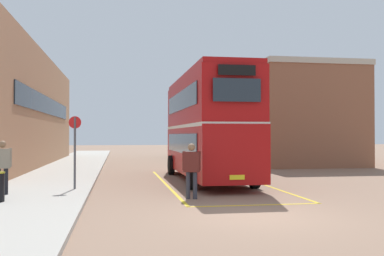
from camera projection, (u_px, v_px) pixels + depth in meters
The scene contains 10 objects.
ground_plane at pixel (181, 171), 25.56m from camera, with size 135.60×135.60×0.00m, color #846651.
sidewalk_left at pixel (68, 168), 26.87m from camera, with size 4.00×57.60×0.14m, color #A39E93.
brick_building_left at pixel (5, 111), 29.05m from camera, with size 5.47×25.98×7.25m.
depot_building_right at pixel (282, 117), 34.56m from camera, with size 6.95×14.42×6.85m.
double_decker_bus at pixel (207, 125), 20.42m from camera, with size 2.76×10.58×4.75m.
single_deck_bus at pixel (200, 140), 40.97m from camera, with size 2.99×10.07×3.02m.
pedestrian_boarding at pixel (192, 166), 14.48m from camera, with size 0.57×0.36×1.79m.
pedestrian_waiting_near at pixel (2, 163), 14.48m from camera, with size 0.58×0.29×1.74m.
bus_stop_sign at pixel (75, 145), 16.01m from camera, with size 0.44×0.12×2.60m.
bay_marking_yellow at pixel (216, 185), 18.47m from camera, with size 4.13×12.56×0.01m.
Camera 1 is at (-3.55, -10.96, 2.06)m, focal length 41.94 mm.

